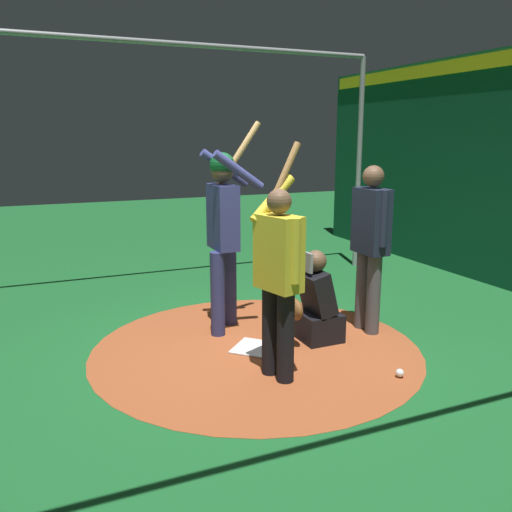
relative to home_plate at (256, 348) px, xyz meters
name	(u,v)px	position (x,y,z in m)	size (l,w,h in m)	color
ground_plane	(256,349)	(0.00, 0.00, -0.01)	(26.09, 26.09, 0.00)	#195B28
dirt_circle	(256,349)	(0.00, 0.00, -0.01)	(3.25, 3.25, 0.01)	#9E4C28
home_plate	(256,348)	(0.00, 0.00, 0.00)	(0.42, 0.42, 0.01)	white
batter	(224,223)	(0.08, -0.66, 1.17)	(0.68, 0.49, 2.23)	navy
catcher	(316,306)	(-0.65, 0.04, 0.36)	(0.58, 0.40, 0.96)	black
umpire	(370,240)	(-1.32, -0.01, 0.99)	(0.22, 0.49, 1.78)	#4C4C51
visitor	(279,271)	(0.07, 0.65, 0.95)	(0.55, 0.57, 2.03)	black
cage_frame	(256,113)	(0.00, 0.00, 2.26)	(5.87, 5.26, 3.27)	gray
baseball_0	(400,373)	(-0.90, 1.09, 0.03)	(0.07, 0.07, 0.07)	white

